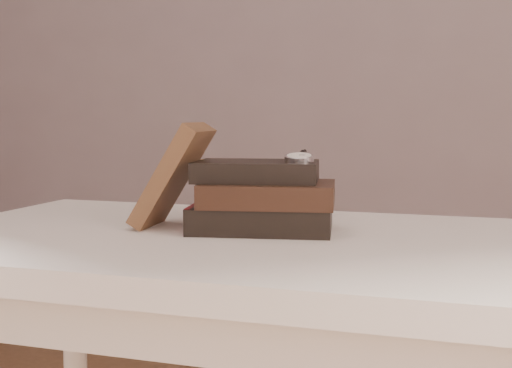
% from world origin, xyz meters
% --- Properties ---
extents(table, '(1.00, 0.60, 0.75)m').
position_xyz_m(table, '(0.00, 0.35, 0.66)').
color(table, silver).
rests_on(table, ground).
extents(book_stack, '(0.25, 0.19, 0.11)m').
position_xyz_m(book_stack, '(0.04, 0.40, 0.80)').
color(book_stack, black).
rests_on(book_stack, table).
extents(journal, '(0.13, 0.13, 0.17)m').
position_xyz_m(journal, '(-0.11, 0.38, 0.84)').
color(journal, '#432919').
rests_on(journal, table).
extents(pocket_watch, '(0.05, 0.15, 0.02)m').
position_xyz_m(pocket_watch, '(0.10, 0.40, 0.87)').
color(pocket_watch, silver).
rests_on(pocket_watch, book_stack).
extents(eyeglasses, '(0.11, 0.12, 0.04)m').
position_xyz_m(eyeglasses, '(-0.05, 0.46, 0.81)').
color(eyeglasses, silver).
rests_on(eyeglasses, book_stack).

